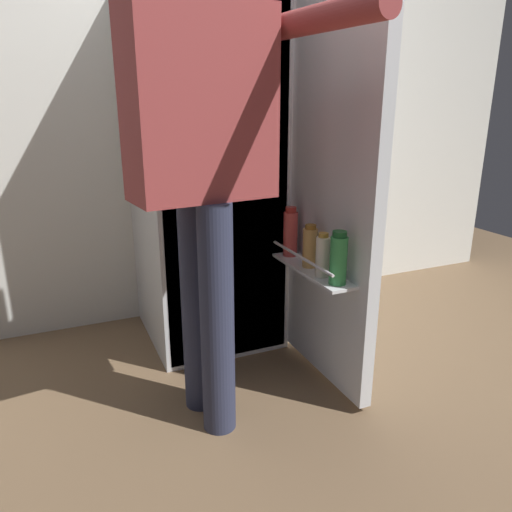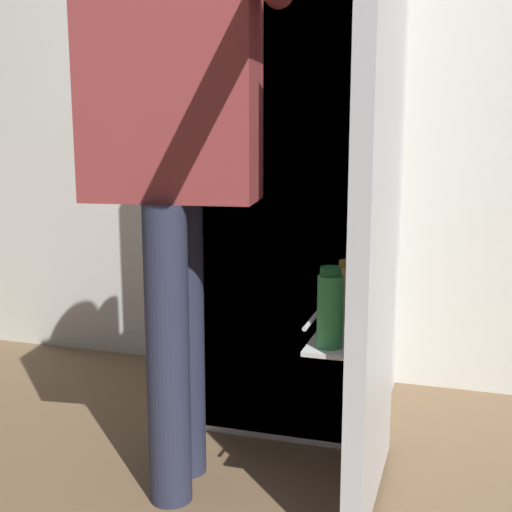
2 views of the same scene
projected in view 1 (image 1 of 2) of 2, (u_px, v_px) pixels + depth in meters
name	position (u px, v px, depth m)	size (l,w,h in m)	color
ground_plane	(251.00, 386.00, 2.06)	(6.15, 6.15, 0.00)	brown
kitchen_wall	(179.00, 79.00, 2.51)	(4.40, 0.10, 2.55)	silver
refrigerator	(212.00, 174.00, 2.28)	(0.66, 1.26, 1.67)	silver
person	(204.00, 143.00, 1.57)	(0.63, 0.75, 1.70)	#2D334C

